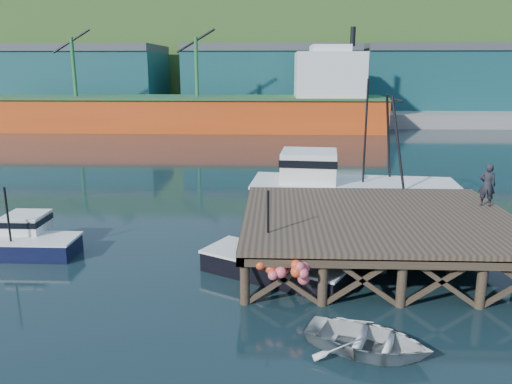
{
  "coord_description": "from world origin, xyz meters",
  "views": [
    {
      "loc": [
        0.88,
        -21.62,
        8.51
      ],
      "look_at": [
        -0.06,
        2.0,
        2.6
      ],
      "focal_mm": 35.0,
      "sensor_mm": 36.0,
      "label": 1
    }
  ],
  "objects_px": {
    "trawler": "(349,189)",
    "dockworker": "(487,185)",
    "boat_navy": "(20,240)",
    "boat_black": "(279,259)",
    "dinghy": "(367,340)"
  },
  "relations": [
    {
      "from": "trawler",
      "to": "dockworker",
      "type": "relative_size",
      "value": 6.01
    },
    {
      "from": "boat_navy",
      "to": "trawler",
      "type": "height_order",
      "value": "trawler"
    },
    {
      "from": "boat_navy",
      "to": "boat_black",
      "type": "bearing_deg",
      "value": -9.05
    },
    {
      "from": "dinghy",
      "to": "boat_black",
      "type": "bearing_deg",
      "value": 48.16
    },
    {
      "from": "dinghy",
      "to": "dockworker",
      "type": "relative_size",
      "value": 1.9
    },
    {
      "from": "dockworker",
      "to": "trawler",
      "type": "bearing_deg",
      "value": -27.64
    },
    {
      "from": "boat_black",
      "to": "dinghy",
      "type": "distance_m",
      "value": 6.39
    },
    {
      "from": "boat_navy",
      "to": "dinghy",
      "type": "distance_m",
      "value": 16.68
    },
    {
      "from": "boat_navy",
      "to": "dinghy",
      "type": "bearing_deg",
      "value": -27.47
    },
    {
      "from": "dinghy",
      "to": "dockworker",
      "type": "distance_m",
      "value": 12.12
    },
    {
      "from": "dockworker",
      "to": "boat_navy",
      "type": "bearing_deg",
      "value": 19.68
    },
    {
      "from": "boat_black",
      "to": "boat_navy",
      "type": "bearing_deg",
      "value": -160.18
    },
    {
      "from": "trawler",
      "to": "dockworker",
      "type": "xyz_separation_m",
      "value": [
        5.67,
        -5.28,
        1.51
      ]
    },
    {
      "from": "boat_navy",
      "to": "dockworker",
      "type": "xyz_separation_m",
      "value": [
        21.88,
        1.67,
        2.45
      ]
    },
    {
      "from": "boat_navy",
      "to": "dockworker",
      "type": "relative_size",
      "value": 2.7
    }
  ]
}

